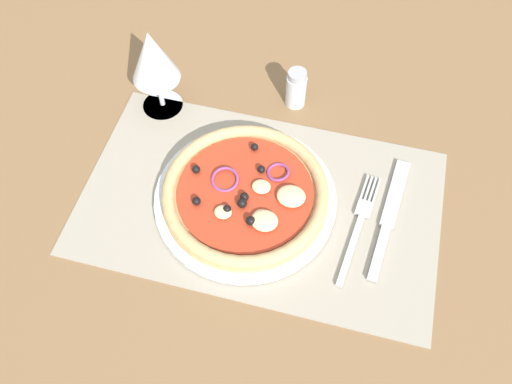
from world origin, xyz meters
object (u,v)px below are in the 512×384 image
pepper_shaker (296,88)px  fork (360,222)px  plate (245,199)px  knife (389,216)px  pizza (246,193)px  wine_glass (153,59)px

pepper_shaker → fork: bearing=-55.8°
plate → knife: plate is taller
pepper_shaker → pizza: bearing=-97.6°
knife → fork: bearing=123.6°
fork → knife: bearing=-55.5°
pizza → wine_glass: wine_glass is taller
knife → pepper_shaker: bearing=50.1°
wine_glass → pepper_shaker: size_ratio=2.22×
knife → plate: bearing=103.0°
knife → pizza: bearing=103.2°
plate → wine_glass: bearing=140.9°
knife → wine_glass: wine_glass is taller
wine_glass → pepper_shaker: bearing=16.2°
pizza → pepper_shaker: pepper_shaker is taller
plate → pepper_shaker: 20.52cm
knife → pepper_shaker: 24.78cm
plate → pepper_shaker: pepper_shaker is taller
plate → fork: 16.17cm
knife → wine_glass: bearing=78.5°
pizza → knife: pizza is taller
plate → pepper_shaker: bearing=82.1°
plate → pepper_shaker: (2.79, 20.19, 2.30)cm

